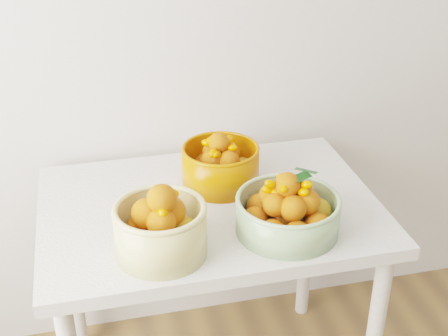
{
  "coord_description": "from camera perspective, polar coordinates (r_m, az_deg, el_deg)",
  "views": [
    {
      "loc": [
        -0.76,
        0.05,
        1.73
      ],
      "look_at": [
        -0.41,
        1.5,
        0.92
      ],
      "focal_mm": 50.0,
      "sensor_mm": 36.0,
      "label": 1
    }
  ],
  "objects": [
    {
      "name": "bowl_green",
      "position": [
        1.72,
        5.87,
        -3.95
      ],
      "size": [
        0.34,
        0.34,
        0.19
      ],
      "rotation": [
        0.0,
        0.0,
        -0.19
      ],
      "color": "#92B67E",
      "rests_on": "table"
    },
    {
      "name": "bowl_cream",
      "position": [
        1.62,
        -5.81,
        -5.49
      ],
      "size": [
        0.24,
        0.24,
        0.21
      ],
      "rotation": [
        0.0,
        0.0,
        -0.01
      ],
      "color": "#D7C879",
      "rests_on": "table"
    },
    {
      "name": "table",
      "position": [
        1.91,
        -1.31,
        -5.74
      ],
      "size": [
        1.0,
        0.7,
        0.75
      ],
      "color": "silver",
      "rests_on": "ground"
    },
    {
      "name": "bowl_orange",
      "position": [
        1.93,
        -0.32,
        0.31
      ],
      "size": [
        0.32,
        0.32,
        0.17
      ],
      "rotation": [
        0.0,
        0.0,
        -0.42
      ],
      "color": "#BF5204",
      "rests_on": "table"
    }
  ]
}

